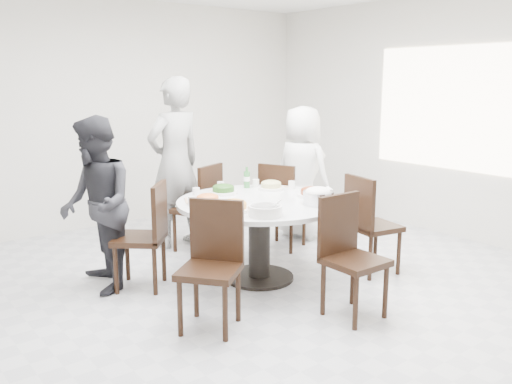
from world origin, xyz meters
TOP-DOWN VIEW (x-y plane):
  - floor at (0.00, 0.00)m, footprint 6.00×6.00m
  - wall_back at (0.00, 3.00)m, footprint 6.00×0.01m
  - wall_right at (3.00, 0.00)m, footprint 0.01×6.00m
  - window at (2.98, 0.00)m, footprint 0.04×2.20m
  - dining_table at (0.32, 0.29)m, footprint 1.50×1.50m
  - chair_ne at (1.13, 0.88)m, footprint 0.55×0.55m
  - chair_n at (0.32, 1.39)m, footprint 0.55×0.55m
  - chair_nw at (-0.64, 0.78)m, footprint 0.59×0.59m
  - chair_sw at (-0.61, -0.29)m, footprint 0.59×0.59m
  - chair_s at (0.40, -0.81)m, footprint 0.42×0.42m
  - chair_se at (1.29, -0.24)m, footprint 0.49×0.49m
  - diner_right at (1.57, 1.07)m, footprint 0.61×0.82m
  - diner_middle at (0.25, 1.69)m, footprint 0.73×0.53m
  - diner_left at (-0.95, 0.95)m, footprint 0.72×0.85m
  - dish_greens at (0.23, 0.73)m, footprint 0.27×0.27m
  - dish_pale at (0.72, 0.60)m, footprint 0.26×0.26m
  - dish_orange at (-0.13, 0.46)m, footprint 0.25×0.25m
  - dish_redbrown at (0.80, 0.11)m, footprint 0.27×0.27m
  - dish_tofu at (-0.10, 0.11)m, footprint 0.29×0.29m
  - rice_bowl at (0.63, -0.15)m, footprint 0.27×0.27m
  - soup_bowl at (0.01, -0.18)m, footprint 0.28×0.28m
  - beverage_bottle at (0.58, 0.82)m, footprint 0.06×0.06m
  - tea_cups at (0.32, 0.89)m, footprint 0.07×0.07m
  - chopsticks at (0.32, 0.96)m, footprint 0.24×0.04m

SIDE VIEW (x-z plane):
  - floor at x=0.00m, z-range -0.01..0.01m
  - dining_table at x=0.32m, z-range 0.00..0.75m
  - chair_ne at x=1.13m, z-range 0.00..0.95m
  - chair_n at x=0.32m, z-range 0.00..0.95m
  - chair_nw at x=-0.64m, z-range 0.00..0.95m
  - chair_sw at x=-0.61m, z-range 0.00..0.95m
  - chair_s at x=0.40m, z-range 0.00..0.95m
  - chair_se at x=1.29m, z-range 0.00..0.95m
  - chopsticks at x=0.32m, z-range 0.75..0.76m
  - diner_right at x=1.57m, z-range 0.00..1.53m
  - diner_left at x=-0.95m, z-range 0.00..1.53m
  - dish_redbrown at x=0.80m, z-range 0.75..0.82m
  - dish_orange at x=-0.13m, z-range 0.75..0.82m
  - dish_pale at x=0.72m, z-range 0.75..0.82m
  - dish_greens at x=0.23m, z-range 0.75..0.82m
  - dish_tofu at x=-0.10m, z-range 0.75..0.83m
  - tea_cups at x=0.32m, z-range 0.75..0.83m
  - soup_bowl at x=0.01m, z-range 0.75..0.84m
  - rice_bowl at x=0.63m, z-range 0.75..0.87m
  - beverage_bottle at x=0.58m, z-range 0.75..0.96m
  - diner_middle at x=0.25m, z-range 0.00..1.86m
  - wall_back at x=0.00m, z-range 0.00..2.80m
  - wall_right at x=3.00m, z-range 0.00..2.80m
  - window at x=2.98m, z-range 0.80..2.20m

